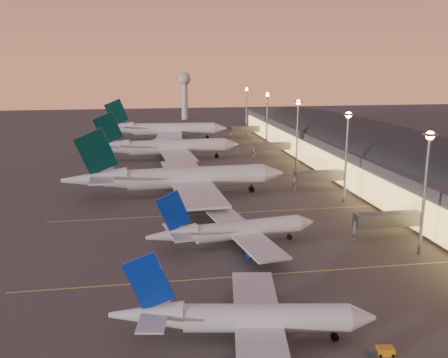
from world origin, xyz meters
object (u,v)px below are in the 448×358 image
airliner_wide_near (177,178)px  radar_tower (184,88)px  baggage_tug_a (382,351)px  airliner_wide_far (163,129)px  airliner_narrow_north (234,231)px  airliner_narrow_south (243,318)px  airliner_wide_mid (164,147)px

airliner_wide_near → radar_tower: 206.93m
baggage_tug_a → airliner_wide_far: bearing=105.1°
airliner_wide_far → radar_tower: radar_tower is taller
baggage_tug_a → airliner_narrow_north: bearing=115.0°
airliner_wide_near → radar_tower: size_ratio=2.04×
baggage_tug_a → airliner_wide_near: bearing=112.9°
airliner_wide_near → radar_tower: bearing=81.5°
airliner_narrow_south → baggage_tug_a: size_ratio=10.15×
radar_tower → airliner_narrow_north: bearing=-92.6°
airliner_narrow_north → radar_tower: bearing=78.3°
radar_tower → baggage_tug_a: size_ratio=8.63×
airliner_wide_mid → baggage_tug_a: bearing=-84.7°
airliner_narrow_south → radar_tower: bearing=95.9°
airliner_narrow_north → airliner_wide_near: bearing=92.5°
airliner_narrow_south → airliner_narrow_north: 37.91m
airliner_wide_far → airliner_wide_near: bearing=-85.9°
airliner_wide_mid → baggage_tug_a: airliner_wide_mid is taller
airliner_wide_far → baggage_tug_a: airliner_wide_far is taller
airliner_wide_far → airliner_narrow_south: bearing=-84.8°
airliner_wide_mid → radar_tower: 150.05m
radar_tower → baggage_tug_a: 294.08m
airliner_wide_near → airliner_wide_mid: bearing=88.3°
airliner_wide_mid → airliner_narrow_north: bearing=-87.9°
airliner_narrow_south → airliner_narrow_north: bearing=90.7°
airliner_wide_near → airliner_wide_far: (0.81, 112.53, 0.00)m
airliner_narrow_south → airliner_wide_near: (-3.28, 81.49, 1.93)m
airliner_wide_mid → airliner_wide_far: 54.86m
airliner_narrow_north → airliner_wide_mid: size_ratio=0.61×
airliner_wide_mid → airliner_wide_far: size_ratio=0.95×
airliner_wide_near → radar_tower: (20.45, 205.26, 16.41)m
airliner_narrow_south → airliner_wide_mid: airliner_wide_mid is taller
airliner_narrow_north → airliner_wide_mid: 102.24m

